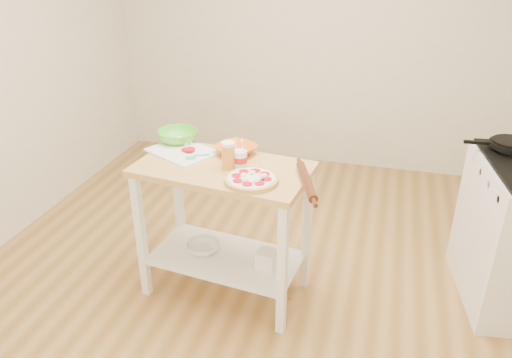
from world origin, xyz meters
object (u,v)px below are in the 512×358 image
object	(u,v)px
beer_pint	(228,155)
shelf_glass_bowl	(203,247)
shelf_bin	(267,259)
cutting_board	(183,151)
green_bowl	(178,136)
prep_island	(224,205)
orange_bowl	(236,150)
spatula	(197,156)
skillet	(510,145)
rolling_pin	(306,181)
pizza	(252,179)
knife	(179,141)
yogurt_tub	(240,159)

from	to	relation	value
beer_pint	shelf_glass_bowl	distance (m)	0.72
shelf_bin	beer_pint	bearing A→B (deg)	174.45
cutting_board	beer_pint	size ratio (longest dim) A/B	3.05
beer_pint	shelf_bin	size ratio (longest dim) A/B	1.44
shelf_glass_bowl	green_bowl	bearing A→B (deg)	132.48
prep_island	orange_bowl	size ratio (longest dim) A/B	4.52
spatula	skillet	bearing A→B (deg)	-10.73
rolling_pin	skillet	bearing A→B (deg)	32.81
spatula	shelf_bin	bearing A→B (deg)	-39.21
shelf_glass_bowl	spatula	bearing A→B (deg)	121.47
green_bowl	beer_pint	xyz separation A→B (m)	(0.45, -0.29, 0.04)
cutting_board	pizza	bearing A→B (deg)	-1.94
green_bowl	knife	bearing A→B (deg)	-50.17
cutting_board	rolling_pin	bearing A→B (deg)	9.86
cutting_board	shelf_bin	size ratio (longest dim) A/B	4.39
beer_pint	shelf_glass_bowl	bearing A→B (deg)	173.20
yogurt_tub	shelf_glass_bowl	bearing A→B (deg)	-177.77
spatula	orange_bowl	xyz separation A→B (m)	(0.21, 0.13, 0.01)
yogurt_tub	knife	bearing A→B (deg)	153.73
orange_bowl	cutting_board	bearing A→B (deg)	-170.55
spatula	green_bowl	distance (m)	0.31
skillet	shelf_bin	bearing A→B (deg)	-159.60
shelf_glass_bowl	knife	bearing A→B (deg)	132.66
rolling_pin	knife	bearing A→B (deg)	157.49
cutting_board	green_bowl	bearing A→B (deg)	149.88
skillet	knife	bearing A→B (deg)	-175.32
knife	shelf_bin	distance (m)	0.95
cutting_board	skillet	bearing A→B (deg)	40.36
beer_pint	shelf_glass_bowl	world-z (taller)	beer_pint
prep_island	spatula	size ratio (longest dim) A/B	8.17
spatula	green_bowl	world-z (taller)	green_bowl
beer_pint	yogurt_tub	size ratio (longest dim) A/B	0.90
knife	orange_bowl	world-z (taller)	orange_bowl
skillet	spatula	world-z (taller)	skillet
prep_island	green_bowl	distance (m)	0.57
cutting_board	green_bowl	distance (m)	0.17
prep_island	yogurt_tub	size ratio (longest dim) A/B	6.03
pizza	cutting_board	world-z (taller)	pizza
green_bowl	rolling_pin	xyz separation A→B (m)	(0.92, -0.39, -0.02)
shelf_glass_bowl	shelf_bin	distance (m)	0.44
prep_island	knife	world-z (taller)	knife
pizza	rolling_pin	xyz separation A→B (m)	(0.30, 0.04, 0.01)
beer_pint	rolling_pin	world-z (taller)	beer_pint
skillet	knife	world-z (taller)	skillet
pizza	shelf_glass_bowl	size ratio (longest dim) A/B	1.42
beer_pint	cutting_board	bearing A→B (deg)	156.69
pizza	shelf_glass_bowl	world-z (taller)	pizza
shelf_glass_bowl	yogurt_tub	bearing A→B (deg)	2.23
knife	beer_pint	size ratio (longest dim) A/B	1.67
spatula	shelf_glass_bowl	bearing A→B (deg)	-86.00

